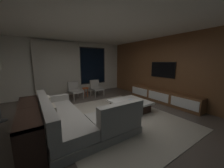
{
  "coord_description": "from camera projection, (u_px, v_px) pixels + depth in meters",
  "views": [
    {
      "loc": [
        -1.75,
        -2.99,
        1.68
      ],
      "look_at": [
        0.75,
        0.78,
        0.87
      ],
      "focal_mm": 20.06,
      "sensor_mm": 36.0,
      "label": 1
    }
  ],
  "objects": [
    {
      "name": "sectional_couch",
      "position": [
        75.0,
        119.0,
        3.07
      ],
      "size": [
        1.98,
        2.5,
        0.82
      ],
      "color": "gray",
      "rests_on": "floor"
    },
    {
      "name": "media_console",
      "position": [
        162.0,
        97.0,
        5.2
      ],
      "size": [
        0.46,
        3.1,
        0.52
      ],
      "color": "brown",
      "rests_on": "floor"
    },
    {
      "name": "book_stack_on_coffee_table",
      "position": [
        133.0,
        101.0,
        4.19
      ],
      "size": [
        0.29,
        0.22,
        0.07
      ],
      "color": "#89AFA7",
      "rests_on": "coffee_table"
    },
    {
      "name": "ceiling",
      "position": [
        105.0,
        22.0,
        3.23
      ],
      "size": [
        8.2,
        8.2,
        0.0
      ],
      "primitive_type": "plane",
      "color": "silver"
    },
    {
      "name": "floor",
      "position": [
        106.0,
        119.0,
        3.7
      ],
      "size": [
        9.2,
        9.2,
        0.0
      ],
      "primitive_type": "plane",
      "color": "#564C44"
    },
    {
      "name": "back_wall_with_window",
      "position": [
        68.0,
        68.0,
        6.4
      ],
      "size": [
        6.6,
        0.3,
        2.7
      ],
      "color": "silver",
      "rests_on": "floor"
    },
    {
      "name": "area_rug",
      "position": [
        117.0,
        118.0,
        3.81
      ],
      "size": [
        3.2,
        3.8,
        0.01
      ],
      "primitive_type": "cube",
      "color": "#ADA391",
      "rests_on": "floor"
    },
    {
      "name": "console_table_behind_couch",
      "position": [
        30.0,
        122.0,
        2.66
      ],
      "size": [
        0.4,
        2.1,
        0.74
      ],
      "color": "black",
      "rests_on": "floor"
    },
    {
      "name": "side_stool",
      "position": [
        85.0,
        90.0,
        5.96
      ],
      "size": [
        0.32,
        0.32,
        0.46
      ],
      "color": "#BF4C1E",
      "rests_on": "floor"
    },
    {
      "name": "coffee_table",
      "position": [
        130.0,
        106.0,
        4.3
      ],
      "size": [
        1.16,
        1.16,
        0.36
      ],
      "color": "black",
      "rests_on": "floor"
    },
    {
      "name": "mounted_tv",
      "position": [
        163.0,
        70.0,
        5.27
      ],
      "size": [
        0.05,
        1.11,
        0.64
      ],
      "color": "black"
    },
    {
      "name": "accent_chair_by_curtain",
      "position": [
        75.0,
        89.0,
        5.7
      ],
      "size": [
        0.64,
        0.66,
        0.78
      ],
      "color": "#B2ADA0",
      "rests_on": "floor"
    },
    {
      "name": "media_wall",
      "position": [
        170.0,
        70.0,
        5.13
      ],
      "size": [
        0.12,
        7.8,
        2.7
      ],
      "color": "brown",
      "rests_on": "floor"
    },
    {
      "name": "accent_chair_near_window",
      "position": [
        96.0,
        87.0,
        6.22
      ],
      "size": [
        0.58,
        0.6,
        0.78
      ],
      "color": "#B2ADA0",
      "rests_on": "floor"
    }
  ]
}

